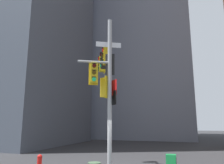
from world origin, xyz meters
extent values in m
cube|color=slate|center=(-2.72, 26.00, 19.11)|extent=(14.82, 14.82, 38.22)
cylinder|color=#9EA0A3|center=(0.00, 0.00, 3.91)|extent=(0.21, 0.21, 7.81)
cylinder|color=#9EA0A3|center=(-0.80, 1.36, 6.73)|extent=(1.71, 2.78, 0.12)
cylinder|color=#9EA0A3|center=(-0.71, -0.41, 5.44)|extent=(1.48, 0.91, 0.12)
cube|color=gold|center=(-0.40, 1.05, 6.13)|extent=(0.27, 0.43, 1.14)
cube|color=gold|center=(-0.56, 0.95, 6.13)|extent=(0.47, 0.47, 1.00)
cylinder|color=red|center=(-0.73, 0.85, 6.48)|extent=(0.15, 0.20, 0.20)
cube|color=black|center=(-0.74, 0.85, 6.60)|extent=(0.17, 0.23, 0.02)
cylinder|color=#3C2C06|center=(-0.73, 0.85, 6.13)|extent=(0.15, 0.20, 0.20)
cube|color=black|center=(-0.74, 0.85, 6.25)|extent=(0.17, 0.23, 0.02)
cylinder|color=#06311C|center=(-0.73, 0.85, 5.78)|extent=(0.15, 0.20, 0.20)
cube|color=black|center=(-0.74, 0.85, 5.90)|extent=(0.17, 0.23, 0.02)
cube|color=black|center=(-0.84, 1.80, 6.13)|extent=(0.27, 0.43, 1.14)
cube|color=black|center=(-1.00, 1.70, 6.13)|extent=(0.47, 0.47, 1.00)
cylinder|color=#360605|center=(-1.18, 1.60, 6.48)|extent=(0.15, 0.20, 0.20)
cube|color=black|center=(-1.18, 1.60, 6.60)|extent=(0.17, 0.23, 0.02)
cylinder|color=#3C2C06|center=(-1.18, 1.60, 6.13)|extent=(0.15, 0.20, 0.20)
cube|color=black|center=(-1.18, 1.60, 6.25)|extent=(0.17, 0.23, 0.02)
cylinder|color=#19C672|center=(-1.18, 1.60, 5.78)|extent=(0.15, 0.20, 0.20)
cube|color=black|center=(-1.18, 1.60, 5.90)|extent=(0.17, 0.23, 0.02)
cube|color=yellow|center=(-1.28, 2.55, 6.13)|extent=(0.27, 0.43, 1.14)
cube|color=yellow|center=(-1.44, 2.45, 6.13)|extent=(0.47, 0.47, 1.00)
cylinder|color=red|center=(-1.62, 2.35, 6.48)|extent=(0.15, 0.20, 0.20)
cube|color=black|center=(-1.62, 2.35, 6.60)|extent=(0.17, 0.23, 0.02)
cylinder|color=#3C2C06|center=(-1.62, 2.35, 6.13)|extent=(0.15, 0.20, 0.20)
cube|color=black|center=(-1.62, 2.35, 6.25)|extent=(0.17, 0.23, 0.02)
cylinder|color=#06311C|center=(-1.62, 2.35, 5.78)|extent=(0.15, 0.20, 0.20)
cube|color=black|center=(-1.62, 2.35, 5.90)|extent=(0.17, 0.23, 0.02)
cube|color=gold|center=(-0.81, -0.24, 4.84)|extent=(0.43, 0.26, 1.14)
cube|color=gold|center=(-0.71, -0.41, 4.84)|extent=(0.46, 0.46, 1.00)
cylinder|color=#360605|center=(-0.61, -0.58, 5.19)|extent=(0.20, 0.15, 0.20)
cube|color=black|center=(-0.61, -0.59, 5.31)|extent=(0.23, 0.17, 0.02)
cylinder|color=#3C2C06|center=(-0.61, -0.58, 4.84)|extent=(0.20, 0.15, 0.20)
cube|color=black|center=(-0.61, -0.59, 4.96)|extent=(0.23, 0.17, 0.02)
cylinder|color=#19C672|center=(-0.61, -0.58, 4.49)|extent=(0.20, 0.15, 0.20)
cube|color=black|center=(-0.61, -0.59, 4.61)|extent=(0.23, 0.17, 0.02)
cube|color=gold|center=(-0.11, 0.03, 4.16)|extent=(0.16, 0.47, 1.14)
cube|color=gold|center=(-0.30, 0.08, 4.16)|extent=(0.42, 0.42, 1.00)
cylinder|color=#360605|center=(-0.49, 0.13, 4.51)|extent=(0.11, 0.21, 0.20)
cube|color=black|center=(-0.49, 0.14, 4.63)|extent=(0.13, 0.23, 0.02)
cylinder|color=#3C2C06|center=(-0.49, 0.13, 4.16)|extent=(0.11, 0.21, 0.20)
cube|color=black|center=(-0.49, 0.14, 4.28)|extent=(0.13, 0.23, 0.02)
cylinder|color=#19C672|center=(-0.49, 0.13, 3.81)|extent=(0.11, 0.21, 0.20)
cube|color=black|center=(-0.49, 0.14, 3.93)|extent=(0.13, 0.23, 0.02)
cube|color=black|center=(-0.03, 0.11, 5.38)|extent=(0.47, 0.14, 1.14)
cube|color=black|center=(-0.07, 0.30, 5.38)|extent=(0.41, 0.41, 1.00)
cylinder|color=red|center=(-0.12, 0.49, 5.73)|extent=(0.21, 0.11, 0.20)
cube|color=black|center=(-0.12, 0.50, 5.85)|extent=(0.23, 0.12, 0.02)
cylinder|color=#3C2C06|center=(-0.12, 0.49, 5.38)|extent=(0.21, 0.11, 0.20)
cube|color=black|center=(-0.12, 0.50, 5.50)|extent=(0.23, 0.12, 0.02)
cylinder|color=#06311C|center=(-0.12, 0.49, 5.03)|extent=(0.21, 0.11, 0.20)
cube|color=black|center=(-0.12, 0.50, 5.15)|extent=(0.23, 0.12, 0.02)
cube|color=white|center=(-0.18, 0.30, 6.55)|extent=(1.20, 0.71, 0.28)
cube|color=#19479E|center=(-0.18, 0.30, 6.55)|extent=(1.16, 0.69, 0.24)
cube|color=red|center=(0.14, 0.17, 4.14)|extent=(0.49, 0.43, 0.80)
cube|color=white|center=(0.14, 0.17, 4.14)|extent=(0.46, 0.40, 0.76)
cube|color=black|center=(0.16, 0.15, 3.63)|extent=(0.43, 0.44, 0.72)
cube|color=white|center=(0.16, 0.15, 3.63)|extent=(0.40, 0.41, 0.68)
sphere|color=red|center=(-3.22, -1.01, 0.76)|extent=(0.23, 0.23, 0.23)
cube|color=black|center=(3.04, 0.45, 0.67)|extent=(0.01, 0.29, 0.35)
camera|label=1|loc=(3.64, -10.06, 2.40)|focal=34.30mm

